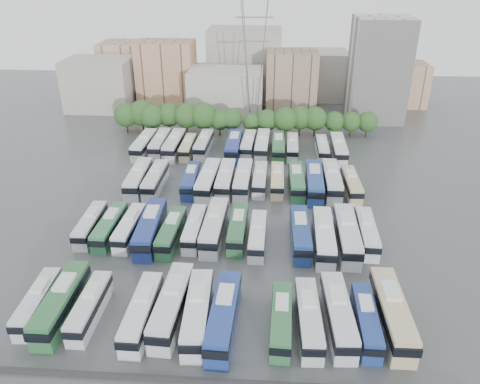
# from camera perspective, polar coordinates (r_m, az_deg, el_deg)

# --- Properties ---
(ground) EXTENTS (220.00, 220.00, 0.00)m
(ground) POSITION_cam_1_polar(r_m,az_deg,el_deg) (77.99, -1.35, -3.58)
(ground) COLOR #424447
(ground) RESTS_ON ground
(parapet) EXTENTS (56.00, 0.50, 0.50)m
(parapet) POSITION_cam_1_polar(r_m,az_deg,el_deg) (52.28, -4.76, -21.93)
(parapet) COLOR #2D2D30
(parapet) RESTS_ON ground
(tree_line) EXTENTS (64.20, 7.83, 8.22)m
(tree_line) POSITION_cam_1_polar(r_m,az_deg,el_deg) (114.98, -1.31, 9.07)
(tree_line) COLOR black
(tree_line) RESTS_ON ground
(city_buildings) EXTENTS (102.00, 35.00, 20.00)m
(city_buildings) POSITION_cam_1_polar(r_m,az_deg,el_deg) (143.03, -1.86, 14.07)
(city_buildings) COLOR #9E998E
(city_buildings) RESTS_ON ground
(apartment_tower) EXTENTS (14.00, 14.00, 26.00)m
(apartment_tower) POSITION_cam_1_polar(r_m,az_deg,el_deg) (130.70, 16.48, 14.10)
(apartment_tower) COLOR silver
(apartment_tower) RESTS_ON ground
(electricity_pylon) EXTENTS (9.00, 6.91, 33.83)m
(electricity_pylon) POSITION_cam_1_polar(r_m,az_deg,el_deg) (118.87, 1.76, 16.75)
(electricity_pylon) COLOR slate
(electricity_pylon) RESTS_ON ground
(bus_r0_s0) EXTENTS (2.81, 10.90, 3.39)m
(bus_r0_s0) POSITION_cam_1_polar(r_m,az_deg,el_deg) (63.71, -23.40, -12.21)
(bus_r0_s0) COLOR silver
(bus_r0_s0) RESTS_ON ground
(bus_r0_s1) EXTENTS (2.90, 13.01, 4.08)m
(bus_r0_s1) POSITION_cam_1_polar(r_m,az_deg,el_deg) (62.02, -20.93, -12.47)
(bus_r0_s1) COLOR #2D693A
(bus_r0_s1) RESTS_ON ground
(bus_r0_s2) EXTENTS (2.41, 10.88, 3.41)m
(bus_r0_s2) POSITION_cam_1_polar(r_m,az_deg,el_deg) (60.86, -17.85, -13.14)
(bus_r0_s2) COLOR silver
(bus_r0_s2) RESTS_ON ground
(bus_r0_s4) EXTENTS (2.75, 12.00, 3.76)m
(bus_r0_s4) POSITION_cam_1_polar(r_m,az_deg,el_deg) (58.24, -11.86, -14.13)
(bus_r0_s4) COLOR silver
(bus_r0_s4) RESTS_ON ground
(bus_r0_s5) EXTENTS (3.51, 13.23, 4.11)m
(bus_r0_s5) POSITION_cam_1_polar(r_m,az_deg,el_deg) (58.33, -8.30, -13.48)
(bus_r0_s5) COLOR silver
(bus_r0_s5) RESTS_ON ground
(bus_r0_s6) EXTENTS (3.32, 12.90, 4.01)m
(bus_r0_s6) POSITION_cam_1_polar(r_m,az_deg,el_deg) (57.08, -5.18, -14.39)
(bus_r0_s6) COLOR silver
(bus_r0_s6) RESTS_ON ground
(bus_r0_s7) EXTENTS (3.40, 13.29, 4.14)m
(bus_r0_s7) POSITION_cam_1_polar(r_m,az_deg,el_deg) (56.37, -1.99, -14.82)
(bus_r0_s7) COLOR navy
(bus_r0_s7) RESTS_ON ground
(bus_r0_s9) EXTENTS (2.83, 11.07, 3.45)m
(bus_r0_s9) POSITION_cam_1_polar(r_m,az_deg,el_deg) (56.54, 5.05, -15.24)
(bus_r0_s9) COLOR #2D6A3C
(bus_r0_s9) RESTS_ON ground
(bus_r0_s10) EXTENTS (2.88, 11.81, 3.69)m
(bus_r0_s10) POSITION_cam_1_polar(r_m,az_deg,el_deg) (56.94, 8.37, -14.95)
(bus_r0_s10) COLOR silver
(bus_r0_s10) RESTS_ON ground
(bus_r0_s11) EXTENTS (3.27, 12.69, 3.95)m
(bus_r0_s11) POSITION_cam_1_polar(r_m,az_deg,el_deg) (57.79, 11.88, -14.39)
(bus_r0_s11) COLOR silver
(bus_r0_s11) RESTS_ON ground
(bus_r0_s12) EXTENTS (2.60, 10.86, 3.39)m
(bus_r0_s12) POSITION_cam_1_polar(r_m,az_deg,el_deg) (58.13, 15.13, -14.90)
(bus_r0_s12) COLOR navy
(bus_r0_s12) RESTS_ON ground
(bus_r0_s13) EXTENTS (3.04, 13.57, 4.25)m
(bus_r0_s13) POSITION_cam_1_polar(r_m,az_deg,el_deg) (59.39, 18.04, -13.80)
(bus_r0_s13) COLOR #C8B889
(bus_r0_s13) RESTS_ON ground
(bus_r1_s0) EXTENTS (2.66, 11.03, 3.44)m
(bus_r1_s0) POSITION_cam_1_polar(r_m,az_deg,el_deg) (77.49, -17.75, -3.77)
(bus_r1_s0) COLOR silver
(bus_r1_s0) RESTS_ON ground
(bus_r1_s1) EXTENTS (2.68, 11.44, 3.58)m
(bus_r1_s1) POSITION_cam_1_polar(r_m,az_deg,el_deg) (75.87, -15.60, -4.08)
(bus_r1_s1) COLOR #317349
(bus_r1_s1) RESTS_ON ground
(bus_r1_s2) EXTENTS (2.80, 11.27, 3.51)m
(bus_r1_s2) POSITION_cam_1_polar(r_m,az_deg,el_deg) (74.95, -13.28, -4.21)
(bus_r1_s2) COLOR silver
(bus_r1_s2) RESTS_ON ground
(bus_r1_s3) EXTENTS (3.44, 13.71, 4.27)m
(bus_r1_s3) POSITION_cam_1_polar(r_m,az_deg,el_deg) (73.46, -10.87, -4.29)
(bus_r1_s3) COLOR navy
(bus_r1_s3) RESTS_ON ground
(bus_r1_s4) EXTENTS (3.03, 11.59, 3.60)m
(bus_r1_s4) POSITION_cam_1_polar(r_m,az_deg,el_deg) (72.52, -8.37, -4.82)
(bus_r1_s4) COLOR #2B663D
(bus_r1_s4) RESTS_ON ground
(bus_r1_s5) EXTENTS (2.58, 11.00, 3.44)m
(bus_r1_s5) POSITION_cam_1_polar(r_m,az_deg,el_deg) (73.14, -5.56, -4.42)
(bus_r1_s5) COLOR white
(bus_r1_s5) RESTS_ON ground
(bus_r1_s6) EXTENTS (3.37, 13.44, 4.19)m
(bus_r1_s6) POSITION_cam_1_polar(r_m,az_deg,el_deg) (72.72, -3.14, -4.18)
(bus_r1_s6) COLOR silver
(bus_r1_s6) RESTS_ON ground
(bus_r1_s7) EXTENTS (2.74, 11.61, 3.63)m
(bus_r1_s7) POSITION_cam_1_polar(r_m,az_deg,el_deg) (72.58, -0.26, -4.45)
(bus_r1_s7) COLOR #2A6338
(bus_r1_s7) RESTS_ON ground
(bus_r1_s8) EXTENTS (2.65, 11.09, 3.46)m
(bus_r1_s8) POSITION_cam_1_polar(r_m,az_deg,el_deg) (71.16, 2.17, -5.25)
(bus_r1_s8) COLOR silver
(bus_r1_s8) RESTS_ON ground
(bus_r1_s10) EXTENTS (2.89, 12.62, 3.95)m
(bus_r1_s10) POSITION_cam_1_polar(r_m,az_deg,el_deg) (71.65, 7.37, -5.01)
(bus_r1_s10) COLOR navy
(bus_r1_s10) RESTS_ON ground
(bus_r1_s11) EXTENTS (3.26, 13.21, 4.12)m
(bus_r1_s11) POSITION_cam_1_polar(r_m,az_deg,el_deg) (71.22, 10.17, -5.37)
(bus_r1_s11) COLOR silver
(bus_r1_s11) RESTS_ON ground
(bus_r1_s12) EXTENTS (3.22, 13.71, 4.29)m
(bus_r1_s12) POSITION_cam_1_polar(r_m,az_deg,el_deg) (72.28, 12.91, -5.07)
(bus_r1_s12) COLOR silver
(bus_r1_s12) RESTS_ON ground
(bus_r1_s13) EXTENTS (2.94, 11.62, 3.62)m
(bus_r1_s13) POSITION_cam_1_polar(r_m,az_deg,el_deg) (74.12, 15.19, -4.79)
(bus_r1_s13) COLOR silver
(bus_r1_s13) RESTS_ON ground
(bus_r2_s1) EXTENTS (3.21, 13.09, 4.08)m
(bus_r2_s1) POSITION_cam_1_polar(r_m,az_deg,el_deg) (90.34, -12.28, 1.68)
(bus_r2_s1) COLOR silver
(bus_r2_s1) RESTS_ON ground
(bus_r2_s2) EXTENTS (2.81, 12.32, 3.86)m
(bus_r2_s2) POSITION_cam_1_polar(r_m,az_deg,el_deg) (89.41, -10.27, 1.53)
(bus_r2_s2) COLOR silver
(bus_r2_s2) RESTS_ON ground
(bus_r2_s4) EXTENTS (2.91, 11.69, 3.64)m
(bus_r2_s4) POSITION_cam_1_polar(r_m,az_deg,el_deg) (88.50, -6.03, 1.48)
(bus_r2_s4) COLOR navy
(bus_r2_s4) RESTS_ON ground
(bus_r2_s5) EXTENTS (3.60, 13.60, 4.23)m
(bus_r2_s5) POSITION_cam_1_polar(r_m,az_deg,el_deg) (87.60, -3.89, 1.50)
(bus_r2_s5) COLOR silver
(bus_r2_s5) RESTS_ON ground
(bus_r2_s6) EXTENTS (3.04, 12.85, 4.01)m
(bus_r2_s6) POSITION_cam_1_polar(r_m,az_deg,el_deg) (88.05, -1.77, 1.61)
(bus_r2_s6) COLOR silver
(bus_r2_s6) RESTS_ON ground
(bus_r2_s7) EXTENTS (3.16, 12.96, 4.04)m
(bus_r2_s7) POSITION_cam_1_polar(r_m,az_deg,el_deg) (87.89, 0.37, 1.59)
(bus_r2_s7) COLOR silver
(bus_r2_s7) RESTS_ON ground
(bus_r2_s8) EXTENTS (2.72, 11.31, 3.53)m
(bus_r2_s8) POSITION_cam_1_polar(r_m,az_deg,el_deg) (88.57, 2.45, 1.59)
(bus_r2_s8) COLOR silver
(bus_r2_s8) RESTS_ON ground
(bus_r2_s9) EXTENTS (2.57, 11.26, 3.52)m
(bus_r2_s9) POSITION_cam_1_polar(r_m,az_deg,el_deg) (88.49, 4.56, 1.50)
(bus_r2_s9) COLOR beige
(bus_r2_s9) RESTS_ON ground
(bus_r2_s10) EXTENTS (2.83, 12.31, 3.85)m
(bus_r2_s10) POSITION_cam_1_polar(r_m,az_deg,el_deg) (88.07, 6.89, 1.37)
(bus_r2_s10) COLOR #2E6C41
(bus_r2_s10) RESTS_ON ground
(bus_r2_s11) EXTENTS (3.37, 13.66, 4.26)m
(bus_r2_s11) POSITION_cam_1_polar(r_m,az_deg,el_deg) (87.72, 9.05, 1.26)
(bus_r2_s11) COLOR navy
(bus_r2_s11) RESTS_ON ground
(bus_r2_s12) EXTENTS (3.09, 13.40, 4.19)m
(bus_r2_s12) POSITION_cam_1_polar(r_m,az_deg,el_deg) (88.95, 11.12, 1.43)
(bus_r2_s12) COLOR silver
(bus_r2_s12) RESTS_ON ground
(bus_r2_s13) EXTENTS (2.74, 11.54, 3.61)m
(bus_r2_s13) POSITION_cam_1_polar(r_m,az_deg,el_deg) (88.82, 13.42, 0.94)
(bus_r2_s13) COLOR #C5B687
(bus_r2_s13) RESTS_ON ground
(bus_r3_s0) EXTENTS (3.26, 12.96, 4.04)m
(bus_r3_s0) POSITION_cam_1_polar(r_m,az_deg,el_deg) (106.72, -11.61, 5.71)
(bus_r3_s0) COLOR silver
(bus_r3_s0) RESTS_ON ground
(bus_r3_s1) EXTENTS (2.82, 12.59, 3.94)m
(bus_r3_s1) POSITION_cam_1_polar(r_m,az_deg,el_deg) (106.90, -9.70, 5.89)
(bus_r3_s1) COLOR silver
(bus_r3_s1) RESTS_ON ground
(bus_r3_s2) EXTENTS (3.13, 13.17, 4.12)m
(bus_r3_s2) POSITION_cam_1_polar(r_m,az_deg,el_deg) (105.41, -8.03, 5.76)
(bus_r3_s2) COLOR silver
(bus_r3_s2) RESTS_ON ground
(bus_r3_s3) EXTENTS (2.44, 10.87, 3.41)m
(bus_r3_s3) POSITION_cam_1_polar(r_m,az_deg,el_deg) (104.66, -6.37, 5.50)
(bus_r3_s3) COLOR beige
(bus_r3_s3) RESTS_ON ground
(bus_r3_s4) EXTENTS (3.17, 12.25, 3.81)m
(bus_r3_s4) POSITION_cam_1_polar(r_m,az_deg,el_deg) (105.39, -4.44, 5.85)
(bus_r3_s4) COLOR silver
(bus_r3_s4) RESTS_ON ground
(bus_r3_s6) EXTENTS (3.12, 13.43, 4.20)m
(bus_r3_s6) POSITION_cam_1_polar(r_m,az_deg,el_deg) (103.61, -0.75, 5.67)
(bus_r3_s6) COLOR navy
(bus_r3_s6) RESTS_ON ground
(bus_r3_s7) EXTENTS (3.19, 11.95, 3.71)m
(bus_r3_s7) POSITION_cam_1_polar(r_m,az_deg,el_deg) (105.20, 1.03, 5.86)
(bus_r3_s7) COLOR silver
(bus_r3_s7) RESTS_ON ground
(bus_r3_s8) EXTENTS (3.31, 12.96, 4.04)m
(bus_r3_s8) POSITION_cam_1_polar(r_m,az_deg,el_deg) (104.59, 2.75, 5.80)
(bus_r3_s8) COLOR white
(bus_r3_s8) RESTS_ON ground
(bus_r3_s9) EXTENTS (2.81, 12.52, 3.92)m
(bus_r3_s9) POSITION_cam_1_polar(r_m,az_deg,el_deg) (103.96, 4.69, 5.58)
(bus_r3_s9) COLOR #2D6A3C
(bus_r3_s9) RESTS_ON ground
(bus_r3_s10) EXTENTS (2.83, 11.39, 3.55)m
(bus_r3_s10) POSITION_cam_1_polar(r_m,az_deg,el_deg) (104.51, 6.41, 5.50)
(bus_r3_s10) COLOR silver
(bus_r3_s10) RESTS_ON ground
(bus_r3_s12) EXTENTS (2.52, 10.95, 3.43)m
(bus_r3_s12) POSITION_cam_1_polar(r_m,az_deg,el_deg) (104.87, 9.99, 5.30)
(bus_r3_s12) COLOR silver
(bus_r3_s12) RESTS_ON ground
(bus_r3_s13) EXTENTS (3.04, 12.91, 4.03)m
(bus_r3_s13) POSITION_cam_1_polar(r_m,az_deg,el_deg) (104.56, 11.92, 5.23)
(bus_r3_s13) COLOR silver
(bus_r3_s13) RESTS_ON ground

